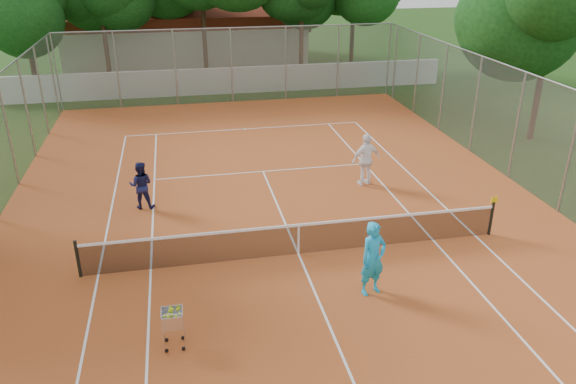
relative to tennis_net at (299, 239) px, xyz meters
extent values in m
plane|color=#18360E|center=(0.00, 0.00, -0.51)|extent=(120.00, 120.00, 0.00)
cube|color=#B25222|center=(0.00, 0.00, -0.50)|extent=(18.00, 34.00, 0.02)
cube|color=white|center=(0.00, 0.00, -0.49)|extent=(10.98, 23.78, 0.01)
cube|color=black|center=(0.00, 0.00, 0.00)|extent=(11.88, 0.10, 0.98)
cube|color=slate|center=(0.00, 0.00, 1.49)|extent=(18.00, 34.00, 4.00)
cube|color=white|center=(0.00, 19.00, 0.24)|extent=(26.00, 0.30, 1.50)
cube|color=beige|center=(-2.00, 29.00, 1.69)|extent=(16.40, 9.00, 4.40)
imported|color=#19A3D9|center=(1.40, -2.22, 0.49)|extent=(0.82, 0.66, 1.96)
imported|color=#181B48|center=(-4.44, 4.04, 0.32)|extent=(0.86, 0.72, 1.62)
imported|color=white|center=(3.47, 4.44, 0.47)|extent=(1.20, 0.69, 1.92)
cube|color=silver|center=(-3.52, -3.36, 0.01)|extent=(0.62, 0.62, 1.01)
camera|label=1|loc=(-3.04, -13.55, 7.67)|focal=35.00mm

